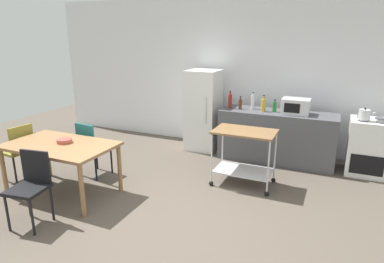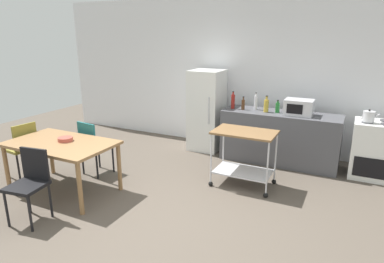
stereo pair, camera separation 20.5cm
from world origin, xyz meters
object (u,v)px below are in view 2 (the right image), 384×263
object	(u,v)px
kettle	(369,116)
dining_table	(61,148)
chair_olive	(22,146)
fruit_bowl	(65,139)
bottle_olive_oil	(233,101)
refrigerator	(207,110)
bottle_sesame_oil	(256,102)
bottle_soy_sauce	(243,104)
bottle_soda	(266,105)
chair_teal	(93,144)
bottle_vinegar	(278,107)
chair_black	(30,180)
microwave	(299,107)
stove_oven	(372,149)
kitchen_cart	(244,149)

from	to	relation	value
kettle	dining_table	bearing A→B (deg)	-147.41
chair_olive	fruit_bowl	world-z (taller)	chair_olive
bottle_olive_oil	refrigerator	bearing A→B (deg)	166.46
refrigerator	bottle_sesame_oil	distance (m)	1.01
bottle_soy_sauce	chair_olive	bearing A→B (deg)	-139.48
bottle_soda	chair_teal	bearing A→B (deg)	-141.43
bottle_soy_sauce	bottle_vinegar	xyz separation A→B (m)	(0.60, 0.04, -0.01)
chair_black	chair_olive	size ratio (longest dim) A/B	1.00
chair_teal	bottle_vinegar	distance (m)	3.14
microwave	fruit_bowl	distance (m)	3.71
chair_black	fruit_bowl	bearing A→B (deg)	97.05
chair_teal	bottle_soy_sauce	world-z (taller)	bottle_soy_sauce
chair_teal	refrigerator	bearing A→B (deg)	-111.52
dining_table	bottle_vinegar	distance (m)	3.54
chair_black	chair_olive	distance (m)	1.46
bottle_olive_oil	bottle_soda	size ratio (longest dim) A/B	1.10
refrigerator	kettle	world-z (taller)	refrigerator
dining_table	chair_olive	world-z (taller)	chair_olive
dining_table	stove_oven	xyz separation A→B (m)	(3.97, 2.56, -0.22)
bottle_soy_sauce	kettle	distance (m)	2.00
chair_teal	kettle	bearing A→B (deg)	-147.64
stove_oven	kitchen_cart	world-z (taller)	stove_oven
dining_table	bottle_soy_sauce	xyz separation A→B (m)	(1.85, 2.49, 0.33)
chair_black	bottle_soda	size ratio (longest dim) A/B	3.11
bottle_soda	bottle_vinegar	bearing A→B (deg)	12.22
kettle	chair_black	bearing A→B (deg)	-138.44
refrigerator	dining_table	bearing A→B (deg)	-112.05
chair_black	bottle_soy_sauce	size ratio (longest dim) A/B	3.74
chair_teal	fruit_bowl	xyz separation A→B (m)	(0.05, -0.59, 0.26)
chair_black	bottle_vinegar	size ratio (longest dim) A/B	4.07
dining_table	kitchen_cart	bearing A→B (deg)	30.79
dining_table	bottle_olive_oil	size ratio (longest dim) A/B	4.78
chair_olive	bottle_olive_oil	distance (m)	3.59
chair_teal	fruit_bowl	size ratio (longest dim) A/B	4.32
stove_oven	bottle_soy_sauce	distance (m)	2.19
chair_olive	stove_oven	size ratio (longest dim) A/B	0.97
bottle_soda	kettle	bearing A→B (deg)	-1.00
bottle_soy_sauce	bottle_sesame_oil	world-z (taller)	bottle_sesame_oil
dining_table	refrigerator	size ratio (longest dim) A/B	0.97
kitchen_cart	microwave	xyz separation A→B (m)	(0.55, 1.18, 0.46)
kitchen_cart	microwave	distance (m)	1.38
kitchen_cart	fruit_bowl	bearing A→B (deg)	-150.29
chair_olive	refrigerator	world-z (taller)	refrigerator
bottle_vinegar	microwave	bearing A→B (deg)	-2.10
dining_table	microwave	world-z (taller)	microwave
bottle_soda	fruit_bowl	world-z (taller)	bottle_soda
fruit_bowl	bottle_olive_oil	bearing A→B (deg)	56.21
chair_teal	fruit_bowl	world-z (taller)	chair_teal
bottle_sesame_oil	bottle_soda	world-z (taller)	bottle_sesame_oil
chair_black	dining_table	bearing A→B (deg)	100.05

